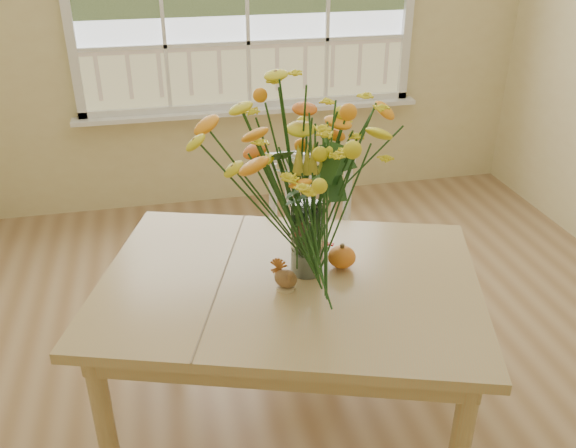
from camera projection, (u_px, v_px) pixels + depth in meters
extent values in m
cube|color=#936E47|center=(336.00, 405.00, 2.71)|extent=(4.00, 4.50, 0.01)
cube|color=beige|center=(246.00, 11.00, 4.03)|extent=(4.00, 0.02, 2.70)
cube|color=white|center=(251.00, 111.00, 4.27)|extent=(2.42, 0.12, 0.03)
cube|color=tan|center=(289.00, 284.00, 2.26)|extent=(1.63, 1.38, 0.04)
cube|color=tan|center=(289.00, 299.00, 2.29)|extent=(1.48, 1.23, 0.10)
cylinder|color=tan|center=(106.00, 427.00, 2.13)|extent=(0.07, 0.07, 0.70)
cylinder|color=tan|center=(169.00, 296.00, 2.84)|extent=(0.07, 0.07, 0.70)
cylinder|color=tan|center=(432.00, 311.00, 2.74)|extent=(0.07, 0.07, 0.70)
cube|color=white|center=(307.00, 261.00, 2.97)|extent=(0.52, 0.51, 0.05)
cube|color=white|center=(310.00, 203.00, 3.01)|extent=(0.41, 0.17, 0.48)
cylinder|color=white|center=(271.00, 315.00, 2.96)|extent=(0.03, 0.03, 0.41)
cylinder|color=white|center=(278.00, 281.00, 3.23)|extent=(0.03, 0.03, 0.41)
cylinder|color=white|center=(337.00, 319.00, 2.93)|extent=(0.03, 0.03, 0.41)
cylinder|color=white|center=(339.00, 284.00, 3.20)|extent=(0.03, 0.03, 0.41)
cylinder|color=white|center=(307.00, 239.00, 2.23)|extent=(0.12, 0.12, 0.28)
ellipsoid|color=orange|center=(342.00, 258.00, 2.30)|extent=(0.11, 0.11, 0.08)
cylinder|color=#CCB78C|center=(286.00, 287.00, 2.19)|extent=(0.07, 0.07, 0.01)
ellipsoid|color=brown|center=(286.00, 279.00, 2.17)|extent=(0.11, 0.10, 0.07)
ellipsoid|color=#38160F|center=(310.00, 242.00, 2.43)|extent=(0.08, 0.08, 0.07)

